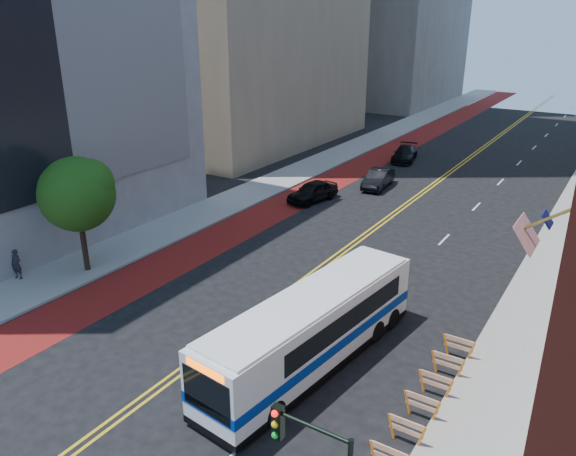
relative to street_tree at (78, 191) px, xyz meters
The scene contains 13 objects.
ground 13.68m from the street_tree, 28.25° to the right, with size 160.00×160.00×0.00m, color black.
sidewalk_left 24.45m from the street_tree, 91.81° to the left, with size 4.00×140.00×0.15m, color gray.
bus_lane_paint 24.66m from the street_tree, 82.53° to the left, with size 3.60×140.00×0.01m, color maroon.
center_line_inner 26.84m from the street_tree, 65.21° to the left, with size 0.14×140.00×0.01m, color gold.
center_line_outer 26.99m from the street_tree, 64.51° to the left, with size 0.14×140.00×0.01m, color gold.
lane_dashes 36.09m from the street_tree, 63.34° to the left, with size 0.14×98.20×0.01m.
construction_barriers 21.43m from the street_tree, ahead, with size 1.42×10.91×1.00m.
street_tree is the anchor object (origin of this frame).
transit_bus 16.00m from the street_tree, ahead, with size 4.05×12.33×3.33m.
car_a 19.34m from the street_tree, 76.16° to the left, with size 1.90×4.72×1.61m, color black.
car_b 26.02m from the street_tree, 73.17° to the left, with size 1.66×4.75×1.57m, color black.
car_c 35.34m from the street_tree, 80.27° to the left, with size 2.07×5.08×1.47m, color black.
pedestrian 5.40m from the street_tree, 129.01° to the right, with size 0.63×0.42×1.74m, color black.
Camera 1 is at (14.50, -12.84, 14.25)m, focal length 35.00 mm.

